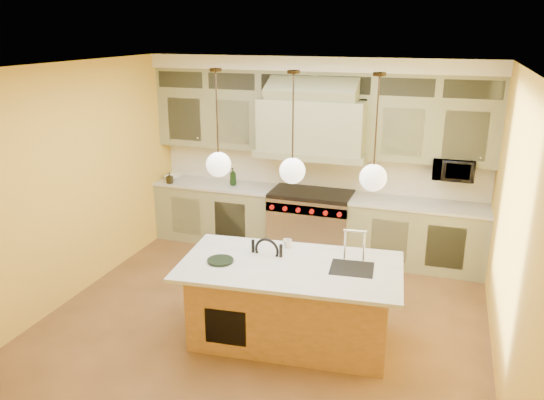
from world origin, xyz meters
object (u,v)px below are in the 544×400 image
(counter_stool, at_px, (262,284))
(microwave, at_px, (454,169))
(range, at_px, (311,222))
(kitchen_island, at_px, (291,301))

(counter_stool, distance_m, microwave, 3.24)
(range, height_order, microwave, microwave)
(kitchen_island, height_order, counter_stool, kitchen_island)
(microwave, bearing_deg, kitchen_island, -121.69)
(kitchen_island, distance_m, counter_stool, 0.36)
(counter_stool, bearing_deg, kitchen_island, 7.61)
(kitchen_island, relative_size, microwave, 4.45)
(range, distance_m, kitchen_island, 2.43)
(counter_stool, height_order, microwave, microwave)
(range, distance_m, counter_stool, 2.42)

